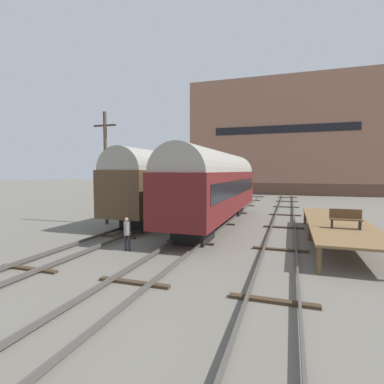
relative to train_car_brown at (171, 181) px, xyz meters
The scene contains 11 objects.
ground_plane 7.77m from the train_car_brown, 50.27° to the right, with size 200.00×200.00×0.00m, color #6B665B.
track_left 6.22m from the train_car_brown, 90.00° to the right, with size 2.60×60.00×0.26m.
track_middle 7.72m from the train_car_brown, 50.27° to the right, with size 2.60×60.00×0.26m.
track_right 11.07m from the train_car_brown, 31.04° to the right, with size 2.60×60.00×0.26m.
train_car_brown is the anchor object (origin of this frame).
train_car_maroon 5.26m from the train_car_brown, 29.44° to the right, with size 3.10×16.51×5.22m.
station_platform 13.48m from the train_car_brown, 25.62° to the right, with size 3.09×11.70×1.12m.
bench 14.40m from the train_car_brown, 32.65° to the right, with size 1.40×0.40×0.91m.
person_worker 11.24m from the train_car_brown, 78.69° to the right, with size 0.32×0.32×1.63m.
utility_pole 5.87m from the train_car_brown, 121.52° to the right, with size 1.80×0.24×8.01m.
warehouse_building 34.09m from the train_car_brown, 75.67° to the left, with size 31.01×12.51×18.86m.
Camera 1 is at (4.99, -17.79, 3.84)m, focal length 28.00 mm.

